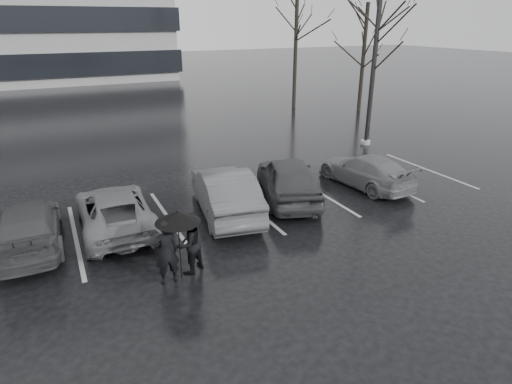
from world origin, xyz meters
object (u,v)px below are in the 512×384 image
object	(u,v)px
pedestrian_left	(166,252)
car_west_b	(115,210)
car_west_a	(225,191)
tree_north	(296,46)
car_east	(365,170)
tree_ne	(363,59)
lamp_post	(373,62)
tree_east	(375,57)
pedestrian_right	(189,243)
car_west_c	(28,227)
car_main	(288,178)

from	to	relation	value
pedestrian_left	car_west_b	bearing A→B (deg)	-82.06
car_west_a	tree_north	xyz separation A→B (m)	(11.38, 14.73, 3.50)
car_east	tree_north	bearing A→B (deg)	-115.88
pedestrian_left	tree_ne	world-z (taller)	tree_ne
lamp_post	tree_east	bearing A→B (deg)	48.49
lamp_post	pedestrian_right	bearing A→B (deg)	-147.38
tree_north	car_west_a	bearing A→B (deg)	-127.70
car_west_c	tree_north	bearing A→B (deg)	-139.03
tree_north	pedestrian_left	bearing A→B (deg)	-128.38
tree_ne	lamp_post	bearing A→B (deg)	-126.43
car_east	tree_north	xyz separation A→B (m)	(5.62, 14.74, 3.65)
car_main	car_west_a	distance (m)	2.46
tree_north	tree_ne	bearing A→B (deg)	-40.60
car_west_b	tree_ne	size ratio (longest dim) A/B	0.63
pedestrian_right	tree_east	xyz separation A→B (m)	(14.54, 10.64, 3.20)
car_west_c	tree_east	world-z (taller)	tree_east
pedestrian_left	lamp_post	world-z (taller)	lamp_post
pedestrian_left	lamp_post	bearing A→B (deg)	-150.32
car_west_c	pedestrian_right	bearing A→B (deg)	139.27
tree_east	tree_ne	size ratio (longest dim) A/B	1.14
pedestrian_left	tree_north	xyz separation A→B (m)	(14.16, 17.88, 3.43)
car_main	car_west_a	world-z (taller)	car_main
lamp_post	tree_north	distance (m)	10.22
pedestrian_left	tree_east	world-z (taller)	tree_east
pedestrian_left	tree_east	size ratio (longest dim) A/B	0.21
pedestrian_right	tree_ne	world-z (taller)	tree_ne
car_west_a	tree_east	size ratio (longest dim) A/B	0.57
car_west_a	tree_north	distance (m)	18.94
car_main	pedestrian_left	size ratio (longest dim) A/B	2.70
car_west_a	car_east	distance (m)	5.76
car_main	tree_ne	world-z (taller)	tree_ne
car_west_b	tree_east	distance (m)	17.76
pedestrian_right	lamp_post	world-z (taller)	lamp_post
car_west_a	car_east	world-z (taller)	car_west_a
car_west_c	lamp_post	distance (m)	16.40
car_west_b	car_main	bearing A→B (deg)	178.89
car_west_b	tree_north	distance (m)	20.93
tree_east	car_west_c	bearing A→B (deg)	-157.76
car_west_a	pedestrian_right	world-z (taller)	pedestrian_right
car_main	car_east	distance (m)	3.31
car_east	pedestrian_right	world-z (taller)	pedestrian_right
pedestrian_left	tree_north	world-z (taller)	tree_north
pedestrian_right	lamp_post	distance (m)	14.40
tree_east	tree_north	distance (m)	7.08
car_west_b	tree_east	size ratio (longest dim) A/B	0.55
car_west_b	pedestrian_right	distance (m)	3.53
car_west_b	pedestrian_right	size ratio (longest dim) A/B	2.76
tree_east	pedestrian_left	bearing A→B (deg)	-144.34
car_west_a	pedestrian_left	xyz separation A→B (m)	(-2.78, -3.15, 0.07)
car_main	tree_east	distance (m)	12.90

